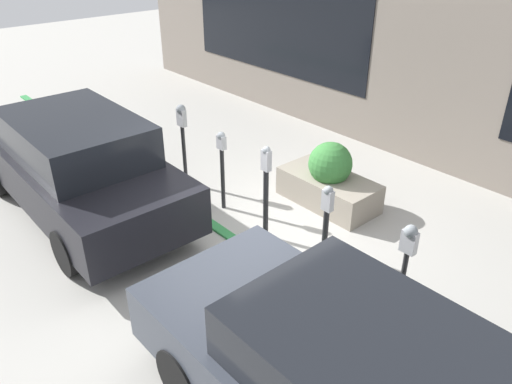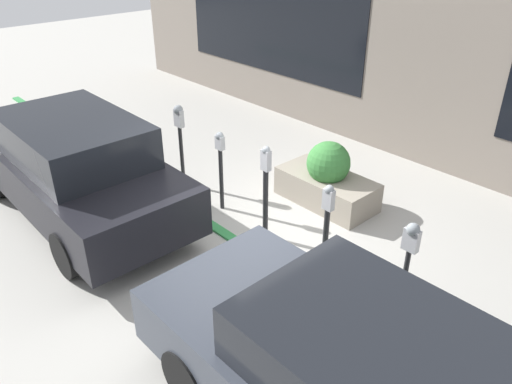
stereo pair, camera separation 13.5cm
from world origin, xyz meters
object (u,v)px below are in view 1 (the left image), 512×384
Objects in this scene: parking_meter_second at (326,219)px; planter_box at (329,181)px; parking_meter_farthest at (182,129)px; parked_car_middle at (77,164)px; parking_meter_middle at (266,184)px; parking_meter_fourth at (222,159)px; parking_meter_nearest at (407,253)px.

parking_meter_second is 0.78× the size of planter_box.
parking_meter_farthest is 0.32× the size of parked_car_middle.
parking_meter_middle is 1.10× the size of parking_meter_fourth.
planter_box is at bearing -31.20° from parking_meter_nearest.
parking_meter_nearest is at bearing 148.80° from planter_box.
parking_meter_fourth is at bearing -0.57° from parking_meter_nearest.
parking_meter_fourth is (2.25, -0.01, 0.07)m from parking_meter_second.
parking_meter_fourth is 1.15m from parking_meter_farthest.
parking_meter_nearest is at bearing -179.42° from parking_meter_middle.
parking_meter_farthest is (3.38, -0.02, 0.25)m from parking_meter_second.
parking_meter_farthest is at bearing -0.36° from parking_meter_second.
parking_meter_farthest reaches higher than parking_meter_middle.
parking_meter_farthest is 0.90× the size of planter_box.
parking_meter_middle is at bearing 178.28° from parking_meter_farthest.
parking_meter_nearest is 4.62m from parking_meter_farthest.
parking_meter_second is 0.88× the size of parking_meter_middle.
parked_car_middle reaches higher than parking_meter_fourth.
parking_meter_farthest is 1.85m from parked_car_middle.
planter_box is (-1.04, -1.44, -0.47)m from parking_meter_fourth.
parking_meter_farthest reaches higher than parking_meter_second.
parked_car_middle is (2.48, 3.25, 0.44)m from planter_box.
parking_meter_nearest is 2.91m from planter_box.
parking_meter_nearest is 0.79× the size of planter_box.
parking_meter_farthest is 2.69m from planter_box.
parking_meter_farthest is at bearing -0.54° from parking_meter_nearest.
parking_meter_nearest is at bearing 179.43° from parking_meter_fourth.
planter_box is at bearing -87.09° from parking_meter_middle.
parking_meter_fourth is at bearing -128.19° from parked_car_middle.
parking_meter_middle is (2.37, 0.02, -0.06)m from parking_meter_nearest.
planter_box is at bearing -146.60° from parking_meter_farthest.
parking_meter_second is 0.28× the size of parked_car_middle.
parking_meter_middle is 0.99× the size of parking_meter_farthest.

